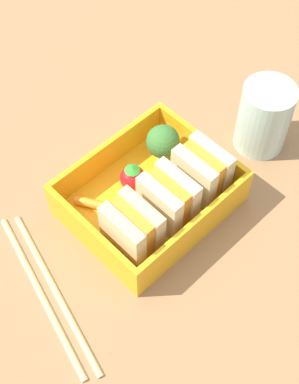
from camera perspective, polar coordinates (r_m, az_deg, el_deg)
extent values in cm
cube|color=#946B45|center=(61.37, 0.00, -1.93)|extent=(120.00, 120.00, 2.00)
cube|color=#F4A718|center=(60.02, 0.00, -1.12)|extent=(17.24, 14.26, 1.20)
cube|color=#F4A718|center=(55.48, 4.93, -3.94)|extent=(17.24, 0.60, 3.91)
cube|color=#F4A718|center=(60.96, -4.49, 4.06)|extent=(17.24, 0.60, 3.91)
cube|color=#F4A718|center=(61.62, 5.58, 4.71)|extent=(0.60, 13.06, 3.91)
cube|color=#F4A718|center=(55.16, -6.23, -4.73)|extent=(0.60, 13.06, 3.91)
cube|color=beige|center=(58.82, 6.46, 2.87)|extent=(1.34, 5.61, 6.11)
cube|color=orange|center=(58.17, 5.57, 2.14)|extent=(1.34, 5.16, 5.62)
cube|color=beige|center=(57.54, 4.67, 1.39)|extent=(1.34, 5.61, 6.11)
cube|color=beige|center=(56.45, 2.96, -0.03)|extent=(1.34, 5.61, 6.11)
cube|color=orange|center=(55.89, 2.00, -0.82)|extent=(1.34, 5.16, 5.62)
cube|color=beige|center=(55.36, 1.03, -1.63)|extent=(1.34, 5.61, 6.11)
cube|color=#D7B880|center=(54.46, -0.82, -3.15)|extent=(1.34, 5.61, 6.11)
cube|color=orange|center=(54.01, -1.85, -4.00)|extent=(1.34, 5.16, 5.62)
cube|color=#D7B880|center=(53.59, -2.90, -4.87)|extent=(1.34, 5.61, 6.11)
cylinder|color=#8CBB5F|center=(62.16, 1.41, 4.10)|extent=(1.36, 1.36, 1.80)
sphere|color=#39702E|center=(60.41, 1.45, 5.41)|extent=(3.85, 3.85, 3.85)
sphere|color=red|center=(59.30, -2.04, 1.33)|extent=(2.91, 2.91, 2.91)
cone|color=green|center=(57.88, -2.09, 2.34)|extent=(1.74, 1.74, 0.60)
cylinder|color=orange|center=(58.84, -5.79, -1.32)|extent=(3.29, 4.55, 1.05)
cylinder|color=tan|center=(56.14, -10.04, -10.18)|extent=(5.42, 19.73, 0.70)
cylinder|color=tan|center=(56.08, -11.29, -10.78)|extent=(5.42, 19.73, 0.70)
cylinder|color=silver|center=(64.08, 12.11, 7.78)|extent=(6.16, 6.16, 8.77)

